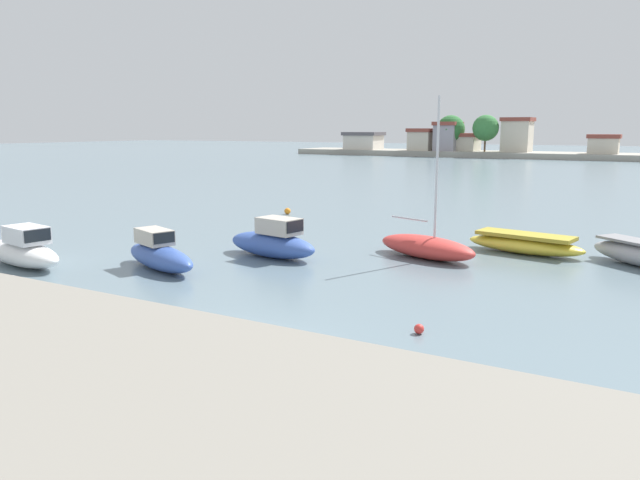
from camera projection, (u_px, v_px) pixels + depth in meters
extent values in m
plane|color=slate|center=(223.00, 349.00, 15.28)|extent=(400.00, 400.00, 0.00)
ellipsoid|color=white|center=(22.00, 253.00, 24.52)|extent=(5.40, 2.42, 0.98)
cube|color=silver|center=(26.00, 235.00, 24.02)|extent=(1.99, 1.43, 0.68)
cube|color=black|center=(37.00, 235.00, 23.44)|extent=(0.25, 1.03, 0.47)
ellipsoid|color=#3856A8|center=(160.00, 257.00, 23.83)|extent=(4.88, 2.85, 0.95)
cube|color=#BCB2A3|center=(154.00, 236.00, 24.02)|extent=(1.92, 1.48, 0.59)
cube|color=black|center=(164.00, 238.00, 23.38)|extent=(0.37, 0.84, 0.42)
ellipsoid|color=#3856A8|center=(272.00, 245.00, 26.15)|extent=(4.89, 2.49, 1.04)
cube|color=#BCB2A3|center=(279.00, 226.00, 25.72)|extent=(1.98, 1.41, 0.69)
cube|color=black|center=(295.00, 227.00, 25.13)|extent=(0.26, 1.00, 0.48)
ellipsoid|color=#C63833|center=(426.00, 247.00, 25.92)|extent=(5.13, 3.23, 0.94)
cylinder|color=silver|center=(437.00, 168.00, 25.00)|extent=(0.10, 0.10, 5.83)
cylinder|color=#B7B7BC|center=(409.00, 219.00, 26.44)|extent=(1.88, 0.71, 0.08)
ellipsoid|color=yellow|center=(525.00, 245.00, 26.89)|extent=(5.39, 2.47, 0.72)
cube|color=#A8952A|center=(525.00, 235.00, 26.81)|extent=(4.33, 2.04, 0.16)
sphere|color=red|center=(419.00, 329.00, 16.37)|extent=(0.27, 0.27, 0.27)
sphere|color=orange|center=(287.00, 211.00, 39.13)|extent=(0.41, 0.41, 0.41)
sphere|color=white|center=(13.00, 279.00, 21.81)|extent=(0.27, 0.27, 0.27)
sphere|color=orange|center=(273.00, 221.00, 35.17)|extent=(0.36, 0.36, 0.36)
cube|color=#9E998C|center=(608.00, 157.00, 106.73)|extent=(120.90, 11.44, 1.06)
cube|color=beige|center=(364.00, 142.00, 127.71)|extent=(6.89, 5.59, 2.90)
cube|color=#565156|center=(364.00, 134.00, 127.38)|extent=(7.58, 6.15, 0.70)
cube|color=beige|center=(422.00, 141.00, 121.39)|extent=(4.39, 4.94, 3.65)
cube|color=brown|center=(422.00, 130.00, 121.00)|extent=(4.83, 5.43, 0.70)
cube|color=#99939E|center=(447.00, 138.00, 119.11)|extent=(4.17, 5.56, 4.93)
cube|color=brown|center=(448.00, 124.00, 118.60)|extent=(4.59, 6.12, 0.70)
cube|color=beige|center=(465.00, 144.00, 119.27)|extent=(4.93, 5.56, 2.74)
cube|color=brown|center=(465.00, 135.00, 118.96)|extent=(5.42, 6.11, 0.70)
cube|color=beige|center=(517.00, 137.00, 113.98)|extent=(5.00, 5.16, 5.67)
cube|color=brown|center=(518.00, 119.00, 113.40)|extent=(5.50, 5.68, 0.70)
cube|color=beige|center=(603.00, 146.00, 105.58)|extent=(4.87, 3.57, 2.65)
cube|color=brown|center=(604.00, 136.00, 105.28)|extent=(5.36, 3.93, 0.70)
cylinder|color=brown|center=(485.00, 145.00, 114.89)|extent=(0.36, 0.36, 2.49)
sphere|color=#387A3D|center=(486.00, 128.00, 114.31)|extent=(4.88, 4.88, 4.88)
cylinder|color=brown|center=(450.00, 146.00, 119.03)|extent=(0.36, 0.36, 1.97)
sphere|color=#2D6B33|center=(451.00, 129.00, 118.45)|extent=(5.47, 5.47, 5.47)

